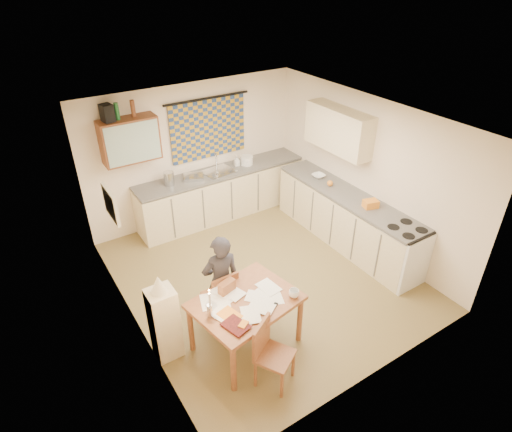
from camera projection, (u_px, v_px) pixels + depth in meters
floor at (263, 275)px, 6.70m from camera, size 4.00×4.50×0.02m
ceiling at (264, 120)px, 5.39m from camera, size 4.00×4.50×0.02m
wall_back at (194, 153)px, 7.66m from camera, size 4.00×0.02×2.50m
wall_front at (384, 298)px, 4.42m from camera, size 4.00×0.02×2.50m
wall_left at (124, 252)px, 5.11m from camera, size 0.02×4.50×2.50m
wall_right at (366, 173)px, 6.97m from camera, size 0.02×4.50×2.50m
window_blind at (208, 129)px, 7.56m from camera, size 1.45×0.03×1.05m
curtain_rod at (207, 98)px, 7.26m from camera, size 1.60×0.04×0.04m
wall_cabinet at (130, 140)px, 6.72m from camera, size 0.90×0.34×0.70m
wall_cabinet_glass at (133, 143)px, 6.59m from camera, size 0.84×0.02×0.64m
upper_cabinet_right at (338, 130)px, 6.97m from camera, size 0.34×1.30×0.70m
framed_print at (111, 204)px, 5.18m from camera, size 0.04×0.50×0.40m
print_canvas at (113, 204)px, 5.20m from camera, size 0.01×0.42×0.32m
counter_back at (224, 193)px, 8.05m from camera, size 3.30×0.62×0.92m
counter_right at (345, 219)px, 7.27m from camera, size 0.62×2.95×0.92m
stove at (402, 255)px, 6.39m from camera, size 0.59×0.59×0.92m
sink at (219, 174)px, 7.78m from camera, size 0.61×0.52×0.10m
tap at (216, 161)px, 7.84m from camera, size 0.03×0.03×0.28m
dish_rack at (194, 177)px, 7.52m from camera, size 0.44×0.41×0.06m
kettle at (169, 178)px, 7.26m from camera, size 0.19×0.19×0.24m
mixing_bowl at (247, 160)px, 8.00m from camera, size 0.29×0.29×0.16m
soap_bottle at (237, 161)px, 7.94m from camera, size 0.11×0.11×0.19m
bowl at (318, 176)px, 7.55m from camera, size 0.23×0.23×0.05m
orange_bag at (371, 204)px, 6.64m from camera, size 0.26×0.22×0.12m
fruit_orange at (330, 183)px, 7.26m from camera, size 0.10×0.10×0.10m
speaker at (107, 113)px, 6.34m from camera, size 0.19×0.22×0.26m
bottle_green at (117, 111)px, 6.41m from camera, size 0.07×0.07×0.26m
bottle_brown at (133, 109)px, 6.52m from camera, size 0.09×0.09×0.26m
dining_table at (246, 323)px, 5.31m from camera, size 1.37×1.13×0.75m
chair_far at (221, 305)px, 5.75m from camera, size 0.39×0.39×0.85m
chair_near at (273, 365)px, 4.91m from camera, size 0.53×0.53×0.85m
person at (221, 281)px, 5.51m from camera, size 0.59×0.46×1.37m
shelf_stand at (165, 323)px, 5.13m from camera, size 0.32×0.30×1.01m
lampshade at (158, 284)px, 4.81m from camera, size 0.20×0.20×0.22m
letter_rack at (227, 287)px, 5.20m from camera, size 0.24×0.16×0.16m
mug at (294, 293)px, 5.15m from camera, size 0.20×0.20×0.10m
magazine at (229, 331)px, 4.68m from camera, size 0.37×0.41×0.03m
book at (224, 320)px, 4.83m from camera, size 0.32×0.36×0.02m
orange_box at (243, 325)px, 4.75m from camera, size 0.14×0.13×0.04m
eyeglasses at (274, 306)px, 5.02m from camera, size 0.13×0.10×0.02m
candle_holder at (210, 311)px, 4.84m from camera, size 0.08×0.08×0.18m
candle at (210, 301)px, 4.69m from camera, size 0.03×0.03×0.22m
candle_flame at (209, 290)px, 4.66m from camera, size 0.02×0.02×0.02m
papers at (242, 302)px, 5.08m from camera, size 1.00×0.88×0.02m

